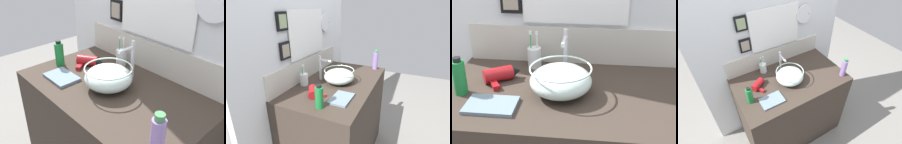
{
  "view_description": "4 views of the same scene",
  "coord_description": "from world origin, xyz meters",
  "views": [
    {
      "loc": [
        0.91,
        -0.83,
        1.67
      ],
      "look_at": [
        -0.01,
        0.0,
        1.01
      ],
      "focal_mm": 40.0,
      "sensor_mm": 36.0,
      "label": 1
    },
    {
      "loc": [
        -1.37,
        -0.62,
        1.58
      ],
      "look_at": [
        -0.01,
        0.0,
        1.01
      ],
      "focal_mm": 28.0,
      "sensor_mm": 36.0,
      "label": 2
    },
    {
      "loc": [
        0.13,
        -1.22,
        1.62
      ],
      "look_at": [
        -0.01,
        0.0,
        1.01
      ],
      "focal_mm": 50.0,
      "sensor_mm": 36.0,
      "label": 3
    },
    {
      "loc": [
        -0.68,
        -1.12,
        2.16
      ],
      "look_at": [
        -0.01,
        0.0,
        1.01
      ],
      "focal_mm": 28.0,
      "sensor_mm": 36.0,
      "label": 4
    }
  ],
  "objects": [
    {
      "name": "glass_bowl_sink",
      "position": [
        -0.02,
        -0.02,
        0.98
      ],
      "size": [
        0.28,
        0.28,
        0.13
      ],
      "color": "silver",
      "rests_on": "vanity_counter"
    },
    {
      "name": "faucet",
      "position": [
        -0.02,
        0.16,
        1.05
      ],
      "size": [
        0.02,
        0.13,
        0.24
      ],
      "color": "silver",
      "rests_on": "vanity_counter"
    },
    {
      "name": "shampoo_bottle",
      "position": [
        -0.46,
        -0.06,
        0.99
      ],
      "size": [
        0.06,
        0.06,
        0.18
      ],
      "color": "#197233",
      "rests_on": "vanity_counter"
    },
    {
      "name": "hand_towel",
      "position": [
        -0.29,
        -0.16,
        0.92
      ],
      "size": [
        0.21,
        0.15,
        0.02
      ],
      "primitive_type": "cube",
      "color": "slate",
      "rests_on": "vanity_counter"
    },
    {
      "name": "toothbrush_cup",
      "position": [
        -0.19,
        0.25,
        0.97
      ],
      "size": [
        0.07,
        0.07,
        0.2
      ],
      "color": "silver",
      "rests_on": "vanity_counter"
    },
    {
      "name": "soap_dispenser",
      "position": [
        0.5,
        -0.23,
        1.01
      ],
      "size": [
        0.06,
        0.06,
        0.22
      ],
      "color": "#8C6BB2",
      "rests_on": "vanity_counter"
    },
    {
      "name": "vanity_counter",
      "position": [
        0.0,
        0.0,
        0.46
      ],
      "size": [
        1.14,
        0.67,
        0.91
      ],
      "primitive_type": "cube",
      "color": "#382D26",
      "rests_on": "ground"
    },
    {
      "name": "back_panel",
      "position": [
        0.0,
        0.36,
        1.28
      ],
      "size": [
        1.67,
        0.09,
        2.56
      ],
      "color": "silver",
      "rests_on": "ground"
    },
    {
      "name": "hair_drier",
      "position": [
        -0.32,
        0.07,
        0.94
      ],
      "size": [
        0.19,
        0.19,
        0.07
      ],
      "color": "maroon",
      "rests_on": "vanity_counter"
    }
  ]
}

